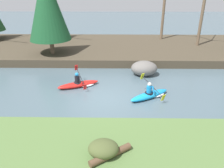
# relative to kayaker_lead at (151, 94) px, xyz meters

# --- Properties ---
(ground_plane) EXTENTS (90.00, 90.00, 0.00)m
(ground_plane) POSITION_rel_kayaker_lead_xyz_m (-2.71, -0.18, -0.20)
(ground_plane) COLOR #4C606B
(riverbank_far) EXTENTS (44.00, 9.85, 0.65)m
(riverbank_far) POSITION_rel_kayaker_lead_xyz_m (-2.71, 9.78, 0.13)
(riverbank_far) COLOR #473D2D
(riverbank_far) RESTS_ON ground
(conifer_tree_left) EXTENTS (2.75, 2.75, 6.03)m
(conifer_tree_left) POSITION_rel_kayaker_lead_xyz_m (-9.32, 11.76, 4.11)
(conifer_tree_left) COLOR brown
(conifer_tree_left) RESTS_ON riverbank_far
(conifer_tree_mid_left) EXTENTS (3.45, 3.45, 6.80)m
(conifer_tree_mid_left) POSITION_rel_kayaker_lead_xyz_m (-7.60, 6.82, 4.45)
(conifer_tree_mid_left) COLOR brown
(conifer_tree_mid_left) RESTS_ON riverbank_far
(bare_tree_mid_upstream) EXTENTS (3.68, 3.63, 6.68)m
(bare_tree_mid_upstream) POSITION_rel_kayaker_lead_xyz_m (-9.28, 10.82, 3.60)
(bare_tree_mid_upstream) COLOR brown
(bare_tree_mid_upstream) RESTS_ON riverbank_far
(bare_tree_mid_downstream) EXTENTS (3.76, 3.71, 6.83)m
(bare_tree_mid_downstream) POSITION_rel_kayaker_lead_xyz_m (2.91, 12.50, 3.67)
(bare_tree_mid_downstream) COLOR brown
(bare_tree_mid_downstream) RESTS_ON riverbank_far
(bare_tree_downstream) EXTENTS (3.83, 3.78, 6.97)m
(bare_tree_downstream) POSITION_rel_kayaker_lead_xyz_m (5.97, 9.82, 3.74)
(bare_tree_downstream) COLOR brown
(bare_tree_downstream) RESTS_ON riverbank_far
(shrub_clump_second) EXTENTS (1.06, 0.88, 0.57)m
(shrub_clump_second) POSITION_rel_kayaker_lead_xyz_m (-2.51, -5.69, 0.82)
(shrub_clump_second) COLOR #4C562D
(shrub_clump_second) RESTS_ON riverbank_near
(kayaker_lead) EXTENTS (2.60, 2.00, 1.20)m
(kayaker_lead) POSITION_rel_kayaker_lead_xyz_m (0.00, 0.00, 0.00)
(kayaker_lead) COLOR #1993D6
(kayaker_lead) RESTS_ON ground
(kayaker_middle) EXTENTS (2.70, 1.96, 1.20)m
(kayaker_middle) POSITION_rel_kayaker_lead_xyz_m (-4.43, 1.42, 0.00)
(kayaker_middle) COLOR red
(kayaker_middle) RESTS_ON ground
(boulder_midstream) EXTENTS (1.91, 1.49, 1.08)m
(boulder_midstream) POSITION_rel_kayaker_lead_xyz_m (-0.01, 3.48, 0.34)
(boulder_midstream) COLOR slate
(boulder_midstream) RESTS_ON ground
(driftwood_log) EXTENTS (1.47, 1.12, 0.44)m
(driftwood_log) POSITION_rel_kayaker_lead_xyz_m (-2.26, -5.79, 0.66)
(driftwood_log) COLOR brown
(driftwood_log) RESTS_ON riverbank_near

